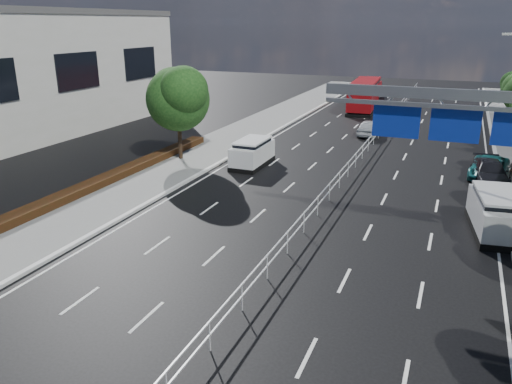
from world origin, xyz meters
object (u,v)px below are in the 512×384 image
(silver_minivan, at_px, (497,213))
(parked_car_dark, at_px, (490,172))
(near_car_silver, at_px, (369,128))
(parked_car_teal, at_px, (489,168))
(near_car_dark, at_px, (379,97))
(white_minivan, at_px, (252,153))
(overhead_gantry, at_px, (475,120))
(red_bus, at_px, (365,94))

(silver_minivan, distance_m, parked_car_dark, 8.38)
(near_car_silver, xyz_separation_m, parked_car_teal, (9.30, -9.72, -0.04))
(near_car_silver, height_order, near_car_dark, near_car_dark)
(near_car_silver, distance_m, near_car_dark, 18.76)
(white_minivan, relative_size, near_car_dark, 0.85)
(overhead_gantry, relative_size, red_bus, 0.92)
(near_car_dark, bearing_deg, parked_car_dark, 107.56)
(overhead_gantry, xyz_separation_m, silver_minivan, (1.56, 2.18, -4.64))
(near_car_dark, height_order, parked_car_dark, near_car_dark)
(red_bus, bearing_deg, parked_car_dark, -66.83)
(overhead_gantry, bearing_deg, near_car_silver, 109.93)
(near_car_silver, relative_size, near_car_dark, 0.80)
(overhead_gantry, xyz_separation_m, white_minivan, (-13.43, 8.55, -4.70))
(near_car_dark, bearing_deg, red_bus, 78.15)
(overhead_gantry, relative_size, parked_car_teal, 2.20)
(red_bus, xyz_separation_m, silver_minivan, (12.18, -32.61, -0.75))
(white_minivan, relative_size, red_bus, 0.38)
(parked_car_teal, bearing_deg, red_bus, 124.94)
(overhead_gantry, distance_m, near_car_silver, 23.24)
(overhead_gantry, bearing_deg, parked_car_teal, 82.36)
(overhead_gantry, bearing_deg, near_car_dark, 103.87)
(white_minivan, bearing_deg, overhead_gantry, -32.82)
(near_car_dark, xyz_separation_m, parked_car_dark, (11.44, -29.43, -0.16))
(near_car_silver, relative_size, parked_car_teal, 0.86)
(red_bus, xyz_separation_m, parked_car_dark, (12.18, -24.24, -1.05))
(red_bus, bearing_deg, near_car_dark, 78.31)
(near_car_dark, distance_m, parked_car_teal, 30.58)
(red_bus, xyz_separation_m, near_car_dark, (0.75, 5.20, -0.88))
(white_minivan, distance_m, near_car_dark, 31.64)
(white_minivan, height_order, near_car_silver, white_minivan)
(overhead_gantry, height_order, parked_car_dark, overhead_gantry)
(near_car_silver, bearing_deg, white_minivan, 66.70)
(overhead_gantry, distance_m, red_bus, 36.59)
(white_minivan, relative_size, parked_car_dark, 0.93)
(parked_car_teal, bearing_deg, overhead_gantry, -90.44)
(parked_car_dark, bearing_deg, white_minivan, -178.87)
(near_car_dark, xyz_separation_m, silver_minivan, (11.44, -37.81, 0.14))
(near_car_dark, distance_m, silver_minivan, 39.50)
(red_bus, distance_m, near_car_silver, 13.79)
(near_car_silver, height_order, parked_car_dark, near_car_silver)
(white_minivan, distance_m, parked_car_dark, 15.13)
(near_car_dark, relative_size, parked_car_teal, 1.08)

